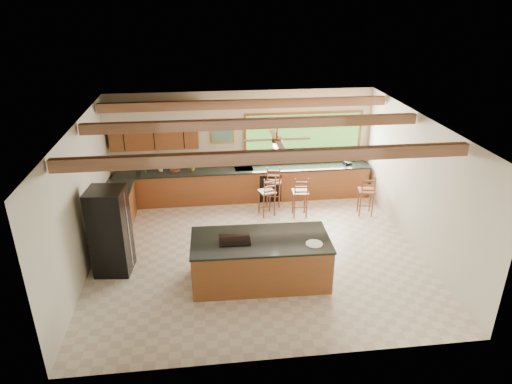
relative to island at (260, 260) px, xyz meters
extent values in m
plane|color=beige|center=(0.05, 1.05, -0.48)|extent=(7.20, 7.20, 0.00)
cube|color=beige|center=(0.05, 4.30, 1.02)|extent=(7.20, 0.04, 3.00)
cube|color=beige|center=(0.05, -2.20, 1.02)|extent=(7.20, 0.04, 3.00)
cube|color=beige|center=(-3.55, 1.05, 1.02)|extent=(0.04, 6.50, 3.00)
cube|color=beige|center=(3.65, 1.05, 1.02)|extent=(0.04, 6.50, 3.00)
cube|color=olive|center=(0.05, 1.05, 2.52)|extent=(7.20, 6.50, 0.04)
cube|color=#94634A|center=(0.05, -0.55, 2.38)|extent=(7.10, 0.15, 0.22)
cube|color=#94634A|center=(0.05, 1.55, 2.38)|extent=(7.10, 0.15, 0.22)
cube|color=#94634A|center=(0.05, 3.35, 2.38)|extent=(7.10, 0.15, 0.22)
cube|color=brown|center=(-2.30, 4.11, 1.42)|extent=(2.30, 0.35, 0.70)
cube|color=beige|center=(-2.30, 4.04, 2.02)|extent=(2.60, 0.50, 0.48)
cylinder|color=#FFEABF|center=(-3.00, 4.04, 1.79)|extent=(0.10, 0.10, 0.01)
cylinder|color=#FFEABF|center=(-1.60, 4.04, 1.79)|extent=(0.10, 0.10, 0.01)
cube|color=#69B741|center=(1.75, 4.27, 1.19)|extent=(3.20, 0.04, 1.30)
cube|color=#A69332|center=(-0.50, 4.27, 1.37)|extent=(0.64, 0.03, 0.54)
cube|color=#3F725E|center=(-0.50, 4.25, 1.37)|extent=(0.54, 0.01, 0.44)
cube|color=brown|center=(0.05, 3.96, -0.04)|extent=(7.00, 0.65, 0.88)
cube|color=black|center=(0.05, 3.96, 0.42)|extent=(7.04, 0.69, 0.04)
cube|color=brown|center=(-3.21, 2.40, -0.04)|extent=(0.65, 2.35, 0.88)
cube|color=black|center=(-3.21, 2.40, 0.42)|extent=(0.69, 2.39, 0.04)
cube|color=black|center=(0.75, 3.63, -0.06)|extent=(0.60, 0.02, 0.78)
cube|color=silver|center=(0.05, 3.96, 0.43)|extent=(0.50, 0.38, 0.03)
cylinder|color=silver|center=(0.05, 4.16, 0.59)|extent=(0.03, 0.03, 0.30)
cylinder|color=silver|center=(0.05, 4.06, 0.72)|extent=(0.03, 0.20, 0.03)
cylinder|color=white|center=(-2.21, 4.04, 0.58)|extent=(0.11, 0.11, 0.28)
cylinder|color=#1B3E18|center=(-2.81, 4.04, 0.54)|extent=(0.06, 0.06, 0.20)
cylinder|color=#1B3E18|center=(-2.59, 3.96, 0.54)|extent=(0.06, 0.06, 0.20)
cube|color=black|center=(2.99, 3.94, 0.49)|extent=(0.26, 0.23, 0.10)
cube|color=brown|center=(0.00, 0.00, -0.02)|extent=(2.73, 1.32, 0.91)
cube|color=black|center=(0.00, 0.00, 0.45)|extent=(2.77, 1.36, 0.04)
cube|color=black|center=(-0.50, 0.01, 0.48)|extent=(0.61, 0.49, 0.02)
cylinder|color=white|center=(1.00, -0.32, 0.48)|extent=(0.33, 0.33, 0.02)
cube|color=black|center=(-3.00, 0.73, 0.45)|extent=(0.79, 0.77, 1.85)
cube|color=silver|center=(-2.64, 0.73, 0.45)|extent=(0.03, 0.05, 1.70)
cube|color=brown|center=(0.82, 3.50, 0.23)|extent=(0.49, 0.49, 0.04)
cylinder|color=brown|center=(0.65, 3.33, -0.14)|extent=(0.04, 0.04, 0.68)
cylinder|color=brown|center=(0.98, 3.33, -0.14)|extent=(0.04, 0.04, 0.68)
cylinder|color=brown|center=(0.65, 3.66, -0.14)|extent=(0.04, 0.04, 0.68)
cylinder|color=brown|center=(0.98, 3.66, -0.14)|extent=(0.04, 0.04, 0.68)
cube|color=brown|center=(0.55, 2.92, 0.18)|extent=(0.49, 0.49, 0.04)
cylinder|color=brown|center=(0.39, 2.76, -0.16)|extent=(0.04, 0.04, 0.64)
cylinder|color=brown|center=(0.70, 2.76, -0.16)|extent=(0.04, 0.04, 0.64)
cylinder|color=brown|center=(0.39, 3.07, -0.16)|extent=(0.04, 0.04, 0.64)
cylinder|color=brown|center=(0.70, 3.07, -0.16)|extent=(0.04, 0.04, 0.64)
cube|color=brown|center=(1.39, 2.75, 0.20)|extent=(0.43, 0.43, 0.04)
cylinder|color=brown|center=(1.23, 2.60, -0.15)|extent=(0.04, 0.04, 0.65)
cylinder|color=brown|center=(1.55, 2.60, -0.15)|extent=(0.04, 0.04, 0.65)
cylinder|color=brown|center=(1.23, 2.91, -0.15)|extent=(0.04, 0.04, 0.65)
cylinder|color=brown|center=(1.55, 2.91, -0.15)|extent=(0.04, 0.04, 0.65)
cube|color=brown|center=(3.12, 2.65, 0.20)|extent=(0.46, 0.46, 0.04)
cylinder|color=brown|center=(2.96, 2.49, -0.15)|extent=(0.04, 0.04, 0.65)
cylinder|color=brown|center=(3.28, 2.49, -0.15)|extent=(0.04, 0.04, 0.65)
cylinder|color=brown|center=(2.96, 2.80, -0.15)|extent=(0.04, 0.04, 0.65)
cylinder|color=brown|center=(3.28, 2.80, -0.15)|extent=(0.04, 0.04, 0.65)
camera|label=1|loc=(-1.02, -7.73, 4.96)|focal=32.00mm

